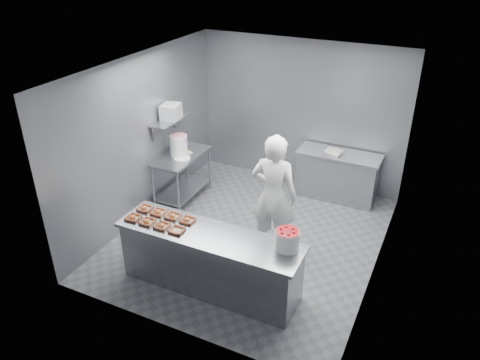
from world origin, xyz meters
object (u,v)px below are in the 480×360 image
Objects in this scene: tray_5 at (158,212)px; tray_7 at (187,220)px; tray_3 at (177,230)px; worker at (274,196)px; tray_2 at (162,226)px; back_counter at (337,175)px; tray_0 at (133,217)px; strawberry_tub at (287,239)px; tray_6 at (173,216)px; tray_1 at (147,222)px; service_counter at (210,261)px; appliance at (171,111)px; tray_4 at (145,208)px; prep_table at (182,170)px; glaze_bucket at (179,145)px.

tray_5 and tray_7 have the same top height.
worker reaches higher than tray_3.
tray_2 is 0.10× the size of worker.
back_counter is 3.98m from tray_0.
back_counter is 3.16m from strawberry_tub.
tray_5 and tray_6 have the same top height.
tray_2 is at bearing 47.27° from worker.
tray_0 and tray_6 have the same top height.
tray_5 is 1.94m from strawberry_tub.
tray_1 and tray_5 have the same top height.
service_counter is 13.88× the size of tray_7.
tray_4 is at bearing -79.83° from appliance.
glaze_bucket is (-0.02, -0.03, 0.51)m from prep_table.
worker is 2.50m from appliance.
prep_table is 2.55× the size of glaze_bucket.
back_counter is 8.01× the size of tray_2.
tray_7 is at bearing 161.89° from service_counter.
service_counter is 2.56m from prep_table.
strawberry_tub is 0.66× the size of glaze_bucket.
tray_4 is at bearing 150.33° from tray_2.
strawberry_tub is at bearing -42.71° from appliance.
worker is (1.59, 1.05, 0.06)m from tray_4.
tray_1 is at bearing -131.27° from tray_6.
tray_0 reaches higher than service_counter.
service_counter is 1.02m from tray_5.
service_counter is at bearing -8.66° from tray_5.
service_counter is at bearing -6.85° from tray_4.
strawberry_tub reaches higher than tray_0.
tray_6 is 0.10× the size of worker.
back_counter is 4.80× the size of strawberry_tub.
strawberry_tub reaches higher than tray_6.
service_counter is 13.88× the size of tray_0.
tray_1 is 1.00× the size of tray_5.
tray_1 and tray_2 have the same top height.
prep_table is 2.24m from tray_1.
tray_2 is at bearing -29.67° from tray_4.
tray_6 is at bearing -116.59° from back_counter.
strawberry_tub is (1.46, 0.29, 0.12)m from tray_3.
tray_0 is 1.00× the size of tray_7.
strawberry_tub is at bearing -87.40° from back_counter.
prep_table is at bearing 103.78° from tray_0.
tray_1 is (0.75, -2.09, 0.33)m from prep_table.
prep_table is 3.52× the size of appliance.
strawberry_tub is at bearing 0.39° from tray_5.
service_counter is 13.88× the size of tray_5.
tray_1 reaches higher than service_counter.
tray_6 is (0.99, -1.81, 0.33)m from prep_table.
appliance reaches higher than tray_2.
tray_1 is 1.00× the size of tray_6.
tray_5 is 0.10× the size of worker.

